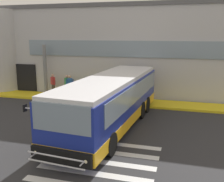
{
  "coord_description": "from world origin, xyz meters",
  "views": [
    {
      "loc": [
        5.0,
        -13.18,
        4.96
      ],
      "look_at": [
        0.78,
        1.81,
        1.5
      ],
      "focal_mm": 42.07,
      "sensor_mm": 36.0,
      "label": 1
    }
  ],
  "objects_px": {
    "passenger_near_column": "(53,83)",
    "passenger_by_doorway": "(67,84)",
    "bus_main_foreground": "(111,103)",
    "entry_support_column": "(45,69)",
    "passenger_at_curb_edge": "(70,85)"
  },
  "relations": [
    {
      "from": "passenger_near_column",
      "to": "passenger_by_doorway",
      "type": "bearing_deg",
      "value": -4.73
    },
    {
      "from": "bus_main_foreground",
      "to": "passenger_by_doorway",
      "type": "distance_m",
      "value": 7.22
    },
    {
      "from": "passenger_near_column",
      "to": "passenger_by_doorway",
      "type": "xyz_separation_m",
      "value": [
        1.27,
        -0.11,
        0.0
      ]
    },
    {
      "from": "bus_main_foreground",
      "to": "passenger_by_doorway",
      "type": "height_order",
      "value": "bus_main_foreground"
    },
    {
      "from": "entry_support_column",
      "to": "bus_main_foreground",
      "type": "bearing_deg",
      "value": -38.44
    },
    {
      "from": "bus_main_foreground",
      "to": "passenger_by_doorway",
      "type": "bearing_deg",
      "value": 133.88
    },
    {
      "from": "passenger_near_column",
      "to": "passenger_by_doorway",
      "type": "relative_size",
      "value": 1.0
    },
    {
      "from": "entry_support_column",
      "to": "bus_main_foreground",
      "type": "xyz_separation_m",
      "value": [
        7.07,
        -5.61,
        -0.77
      ]
    },
    {
      "from": "entry_support_column",
      "to": "passenger_near_column",
      "type": "distance_m",
      "value": 1.34
    },
    {
      "from": "passenger_near_column",
      "to": "entry_support_column",
      "type": "bearing_deg",
      "value": 159.0
    },
    {
      "from": "entry_support_column",
      "to": "passenger_at_curb_edge",
      "type": "bearing_deg",
      "value": -12.67
    },
    {
      "from": "passenger_near_column",
      "to": "passenger_at_curb_edge",
      "type": "relative_size",
      "value": 1.0
    },
    {
      "from": "entry_support_column",
      "to": "passenger_near_column",
      "type": "height_order",
      "value": "entry_support_column"
    },
    {
      "from": "passenger_near_column",
      "to": "passenger_by_doorway",
      "type": "distance_m",
      "value": 1.28
    },
    {
      "from": "passenger_by_doorway",
      "to": "passenger_near_column",
      "type": "bearing_deg",
      "value": 175.27
    }
  ]
}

